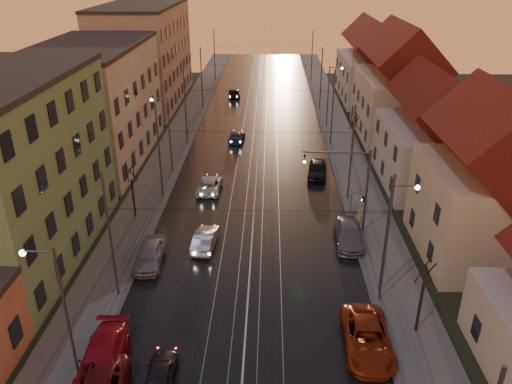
# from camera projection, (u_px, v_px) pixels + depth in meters

# --- Properties ---
(road) EXTENTS (16.00, 120.00, 0.04)m
(road) POSITION_uv_depth(u_px,v_px,m) (259.00, 141.00, 60.91)
(road) COLOR black
(road) RESTS_ON ground
(sidewalk_left) EXTENTS (4.00, 120.00, 0.15)m
(sidewalk_left) POSITION_uv_depth(u_px,v_px,m) (177.00, 140.00, 61.15)
(sidewalk_left) COLOR #4C4C4C
(sidewalk_left) RESTS_ON ground
(sidewalk_right) EXTENTS (4.00, 120.00, 0.15)m
(sidewalk_right) POSITION_uv_depth(u_px,v_px,m) (341.00, 141.00, 60.64)
(sidewalk_right) COLOR #4C4C4C
(sidewalk_right) RESTS_ON ground
(tram_rail_0) EXTENTS (0.06, 120.00, 0.03)m
(tram_rail_0) POSITION_uv_depth(u_px,v_px,m) (241.00, 141.00, 60.96)
(tram_rail_0) COLOR gray
(tram_rail_0) RESTS_ON road
(tram_rail_1) EXTENTS (0.06, 120.00, 0.03)m
(tram_rail_1) POSITION_uv_depth(u_px,v_px,m) (253.00, 141.00, 60.92)
(tram_rail_1) COLOR gray
(tram_rail_1) RESTS_ON road
(tram_rail_2) EXTENTS (0.06, 120.00, 0.03)m
(tram_rail_2) POSITION_uv_depth(u_px,v_px,m) (265.00, 141.00, 60.88)
(tram_rail_2) COLOR gray
(tram_rail_2) RESTS_ON road
(tram_rail_3) EXTENTS (0.06, 120.00, 0.03)m
(tram_rail_3) POSITION_uv_depth(u_px,v_px,m) (277.00, 141.00, 60.84)
(tram_rail_3) COLOR gray
(tram_rail_3) RESTS_ON road
(apartment_left_1) EXTENTS (10.00, 18.00, 13.00)m
(apartment_left_1) POSITION_uv_depth(u_px,v_px,m) (2.00, 175.00, 35.09)
(apartment_left_1) COLOR #6D9B62
(apartment_left_1) RESTS_ON ground
(apartment_left_2) EXTENTS (10.00, 20.00, 12.00)m
(apartment_left_2) POSITION_uv_depth(u_px,v_px,m) (95.00, 105.00, 53.39)
(apartment_left_2) COLOR tan
(apartment_left_2) RESTS_ON ground
(apartment_left_3) EXTENTS (10.00, 24.00, 14.00)m
(apartment_left_3) POSITION_uv_depth(u_px,v_px,m) (145.00, 56.00, 74.66)
(apartment_left_3) COLOR #9C8165
(apartment_left_3) RESTS_ON ground
(house_right_1) EXTENTS (8.67, 10.20, 10.80)m
(house_right_1) POSITION_uv_depth(u_px,v_px,m) (489.00, 188.00, 35.56)
(house_right_1) COLOR #C3B996
(house_right_1) RESTS_ON ground
(house_right_2) EXTENTS (9.18, 12.24, 9.20)m
(house_right_2) POSITION_uv_depth(u_px,v_px,m) (434.00, 139.00, 47.66)
(house_right_2) COLOR beige
(house_right_2) RESTS_ON ground
(house_right_3) EXTENTS (9.18, 14.28, 11.50)m
(house_right_3) POSITION_uv_depth(u_px,v_px,m) (399.00, 89.00, 60.73)
(house_right_3) COLOR #C3B996
(house_right_3) RESTS_ON ground
(house_right_4) EXTENTS (9.18, 16.32, 10.00)m
(house_right_4) POSITION_uv_depth(u_px,v_px,m) (371.00, 66.00, 77.33)
(house_right_4) COLOR beige
(house_right_4) RESTS_ON ground
(catenary_pole_l_1) EXTENTS (0.16, 0.16, 9.00)m
(catenary_pole_l_1) POSITION_uv_depth(u_px,v_px,m) (110.00, 237.00, 31.19)
(catenary_pole_l_1) COLOR #595B60
(catenary_pole_l_1) RESTS_ON ground
(catenary_pole_r_1) EXTENTS (0.16, 0.16, 9.00)m
(catenary_pole_r_1) POSITION_uv_depth(u_px,v_px,m) (387.00, 241.00, 30.75)
(catenary_pole_r_1) COLOR #595B60
(catenary_pole_r_1) RESTS_ON ground
(catenary_pole_l_2) EXTENTS (0.16, 0.16, 9.00)m
(catenary_pole_l_2) POSITION_uv_depth(u_px,v_px,m) (159.00, 152.00, 44.76)
(catenary_pole_l_2) COLOR #595B60
(catenary_pole_l_2) RESTS_ON ground
(catenary_pole_r_2) EXTENTS (0.16, 0.16, 9.00)m
(catenary_pole_r_2) POSITION_uv_depth(u_px,v_px,m) (351.00, 154.00, 44.32)
(catenary_pole_r_2) COLOR #595B60
(catenary_pole_r_2) RESTS_ON ground
(catenary_pole_l_3) EXTENTS (0.16, 0.16, 9.00)m
(catenary_pole_l_3) POSITION_uv_depth(u_px,v_px,m) (185.00, 107.00, 58.32)
(catenary_pole_l_3) COLOR #595B60
(catenary_pole_l_3) RESTS_ON ground
(catenary_pole_r_3) EXTENTS (0.16, 0.16, 9.00)m
(catenary_pole_r_3) POSITION_uv_depth(u_px,v_px,m) (333.00, 108.00, 57.88)
(catenary_pole_r_3) COLOR #595B60
(catenary_pole_r_3) RESTS_ON ground
(catenary_pole_l_4) EXTENTS (0.16, 0.16, 9.00)m
(catenary_pole_l_4) POSITION_uv_depth(u_px,v_px,m) (202.00, 79.00, 71.88)
(catenary_pole_l_4) COLOR #595B60
(catenary_pole_l_4) RESTS_ON ground
(catenary_pole_r_4) EXTENTS (0.16, 0.16, 9.00)m
(catenary_pole_r_4) POSITION_uv_depth(u_px,v_px,m) (321.00, 79.00, 71.44)
(catenary_pole_r_4) COLOR #595B60
(catenary_pole_r_4) RESTS_ON ground
(catenary_pole_l_5) EXTENTS (0.16, 0.16, 9.00)m
(catenary_pole_l_5) POSITION_uv_depth(u_px,v_px,m) (215.00, 56.00, 88.16)
(catenary_pole_l_5) COLOR #595B60
(catenary_pole_l_5) RESTS_ON ground
(catenary_pole_r_5) EXTENTS (0.16, 0.16, 9.00)m
(catenary_pole_r_5) POSITION_uv_depth(u_px,v_px,m) (312.00, 57.00, 87.72)
(catenary_pole_r_5) COLOR #595B60
(catenary_pole_r_5) RESTS_ON ground
(street_lamp_0) EXTENTS (1.75, 0.32, 8.00)m
(street_lamp_0) POSITION_uv_depth(u_px,v_px,m) (58.00, 302.00, 24.71)
(street_lamp_0) COLOR #595B60
(street_lamp_0) RESTS_ON ground
(street_lamp_1) EXTENTS (1.75, 0.32, 8.00)m
(street_lamp_1) POSITION_uv_depth(u_px,v_px,m) (392.00, 228.00, 31.48)
(street_lamp_1) COLOR #595B60
(street_lamp_1) RESTS_ON ground
(street_lamp_2) EXTENTS (1.75, 0.32, 8.00)m
(street_lamp_2) POSITION_uv_depth(u_px,v_px,m) (166.00, 127.00, 50.03)
(street_lamp_2) COLOR #595B60
(street_lamp_2) RESTS_ON ground
(street_lamp_3) EXTENTS (1.75, 0.32, 8.00)m
(street_lamp_3) POSITION_uv_depth(u_px,v_px,m) (331.00, 90.00, 64.03)
(street_lamp_3) COLOR #595B60
(street_lamp_3) RESTS_ON ground
(traffic_light_mast) EXTENTS (5.30, 0.32, 7.20)m
(traffic_light_mast) POSITION_uv_depth(u_px,v_px,m) (355.00, 180.00, 38.86)
(traffic_light_mast) COLOR #595B60
(traffic_light_mast) RESTS_ON ground
(bare_tree_0) EXTENTS (1.09, 1.09, 5.11)m
(bare_tree_0) POSITION_uv_depth(u_px,v_px,m) (133.00, 191.00, 42.04)
(bare_tree_0) COLOR black
(bare_tree_0) RESTS_ON ground
(bare_tree_1) EXTENTS (1.09, 1.09, 5.11)m
(bare_tree_1) POSITION_uv_depth(u_px,v_px,m) (421.00, 298.00, 28.86)
(bare_tree_1) COLOR black
(bare_tree_1) RESTS_ON ground
(bare_tree_2) EXTENTS (1.09, 1.09, 5.11)m
(bare_tree_2) POSITION_uv_depth(u_px,v_px,m) (353.00, 139.00, 54.17)
(bare_tree_2) COLOR black
(bare_tree_2) RESTS_ON ground
(driving_car_0) EXTENTS (1.60, 3.78, 1.27)m
(driving_car_0) POSITION_uv_depth(u_px,v_px,m) (160.00, 374.00, 26.01)
(driving_car_0) COLOR black
(driving_car_0) RESTS_ON ground
(driving_car_1) EXTENTS (1.82, 4.39, 1.41)m
(driving_car_1) POSITION_uv_depth(u_px,v_px,m) (205.00, 239.00, 38.38)
(driving_car_1) COLOR #A5A5AB
(driving_car_1) RESTS_ON ground
(driving_car_2) EXTENTS (2.25, 4.64, 1.27)m
(driving_car_2) POSITION_uv_depth(u_px,v_px,m) (210.00, 185.00, 47.68)
(driving_car_2) COLOR #B8B8B8
(driving_car_2) RESTS_ON ground
(driving_car_3) EXTENTS (2.02, 4.38, 1.24)m
(driving_car_3) POSITION_uv_depth(u_px,v_px,m) (237.00, 137.00, 60.58)
(driving_car_3) COLOR #162344
(driving_car_3) RESTS_ON ground
(driving_car_4) EXTENTS (2.26, 4.46, 1.46)m
(driving_car_4) POSITION_uv_depth(u_px,v_px,m) (234.00, 93.00, 79.59)
(driving_car_4) COLOR black
(driving_car_4) RESTS_ON ground
(parked_left_2) EXTENTS (2.38, 5.42, 1.55)m
(parked_left_2) POSITION_uv_depth(u_px,v_px,m) (102.00, 357.00, 26.93)
(parked_left_2) COLOR #AC1122
(parked_left_2) RESTS_ON ground
(parked_left_3) EXTENTS (2.02, 4.71, 1.59)m
(parked_left_3) POSITION_uv_depth(u_px,v_px,m) (149.00, 254.00, 36.24)
(parked_left_3) COLOR #A1A0A6
(parked_left_3) RESTS_ON ground
(parked_right_0) EXTENTS (2.75, 5.71, 1.57)m
(parked_right_0) POSITION_uv_depth(u_px,v_px,m) (367.00, 338.00, 28.28)
(parked_right_0) COLOR #972C0F
(parked_right_0) RESTS_ON ground
(parked_right_1) EXTENTS (2.28, 5.25, 1.50)m
(parked_right_1) POSITION_uv_depth(u_px,v_px,m) (349.00, 234.00, 38.94)
(parked_right_1) COLOR gray
(parked_right_1) RESTS_ON ground
(parked_right_2) EXTENTS (2.38, 4.81, 1.58)m
(parked_right_2) POSITION_uv_depth(u_px,v_px,m) (317.00, 169.00, 50.75)
(parked_right_2) COLOR black
(parked_right_2) RESTS_ON ground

